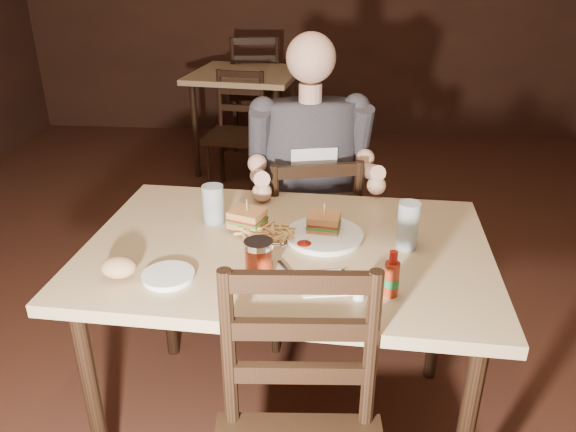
# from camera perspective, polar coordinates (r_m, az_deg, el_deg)

# --- Properties ---
(room_shell) EXTENTS (7.00, 7.00, 7.00)m
(room_shell) POSITION_cam_1_polar(r_m,az_deg,el_deg) (1.89, 8.59, 18.18)
(room_shell) COLOR black
(room_shell) RESTS_ON ground
(main_table) EXTENTS (1.34, 0.93, 0.77)m
(main_table) POSITION_cam_1_polar(r_m,az_deg,el_deg) (1.84, -0.13, -5.00)
(main_table) COLOR tan
(main_table) RESTS_ON ground
(bg_table) EXTENTS (0.90, 0.90, 0.77)m
(bg_table) POSITION_cam_1_polar(r_m,az_deg,el_deg) (4.52, -4.34, 13.28)
(bg_table) COLOR tan
(bg_table) RESTS_ON ground
(chair_far) EXTENTS (0.50, 0.53, 0.89)m
(chair_far) POSITION_cam_1_polar(r_m,az_deg,el_deg) (2.50, 1.99, -2.81)
(chair_far) COLOR black
(chair_far) RESTS_ON ground
(bg_chair_far) EXTENTS (0.52, 0.56, 0.98)m
(bg_chair_far) POSITION_cam_1_polar(r_m,az_deg,el_deg) (5.10, -3.33, 12.53)
(bg_chair_far) COLOR black
(bg_chair_far) RESTS_ON ground
(bg_chair_near) EXTENTS (0.44, 0.47, 0.85)m
(bg_chair_near) POSITION_cam_1_polar(r_m,az_deg,el_deg) (4.06, -5.39, 8.13)
(bg_chair_near) COLOR black
(bg_chair_near) RESTS_ON ground
(diner) EXTENTS (0.59, 0.51, 0.89)m
(diner) POSITION_cam_1_polar(r_m,az_deg,el_deg) (2.28, 2.36, 6.90)
(diner) COLOR #36343A
(diner) RESTS_ON chair_far
(dinner_plate) EXTENTS (0.26, 0.26, 0.01)m
(dinner_plate) POSITION_cam_1_polar(r_m,az_deg,el_deg) (1.85, 3.69, -2.09)
(dinner_plate) COLOR white
(dinner_plate) RESTS_ON main_table
(sandwich_left) EXTENTS (0.13, 0.12, 0.10)m
(sandwich_left) POSITION_cam_1_polar(r_m,az_deg,el_deg) (1.88, -4.18, 0.27)
(sandwich_left) COLOR tan
(sandwich_left) RESTS_ON dinner_plate
(sandwich_right) EXTENTS (0.11, 0.10, 0.09)m
(sandwich_right) POSITION_cam_1_polar(r_m,az_deg,el_deg) (1.85, 3.68, -0.25)
(sandwich_right) COLOR tan
(sandwich_right) RESTS_ON dinner_plate
(fries_pile) EXTENTS (0.25, 0.18, 0.04)m
(fries_pile) POSITION_cam_1_polar(r_m,az_deg,el_deg) (1.83, -2.03, -1.39)
(fries_pile) COLOR tan
(fries_pile) RESTS_ON dinner_plate
(ketchup_dollop) EXTENTS (0.05, 0.05, 0.01)m
(ketchup_dollop) POSITION_cam_1_polar(r_m,az_deg,el_deg) (1.77, 1.64, -2.82)
(ketchup_dollop) COLOR maroon
(ketchup_dollop) RESTS_ON dinner_plate
(glass_left) EXTENTS (0.08, 0.08, 0.14)m
(glass_left) POSITION_cam_1_polar(r_m,az_deg,el_deg) (1.95, -7.59, 1.19)
(glass_left) COLOR silver
(glass_left) RESTS_ON main_table
(glass_right) EXTENTS (0.07, 0.07, 0.16)m
(glass_right) POSITION_cam_1_polar(r_m,az_deg,el_deg) (1.80, 12.08, -0.97)
(glass_right) COLOR silver
(glass_right) RESTS_ON main_table
(hot_sauce) EXTENTS (0.04, 0.04, 0.14)m
(hot_sauce) POSITION_cam_1_polar(r_m,az_deg,el_deg) (1.55, 10.51, -5.76)
(hot_sauce) COLOR maroon
(hot_sauce) RESTS_ON main_table
(salt_shaker) EXTENTS (0.03, 0.03, 0.06)m
(salt_shaker) POSITION_cam_1_polar(r_m,az_deg,el_deg) (1.54, 7.24, -7.48)
(salt_shaker) COLOR white
(salt_shaker) RESTS_ON main_table
(syrup_dispenser) EXTENTS (0.09, 0.09, 0.11)m
(syrup_dispenser) POSITION_cam_1_polar(r_m,az_deg,el_deg) (1.63, -2.99, -4.28)
(syrup_dispenser) COLOR maroon
(syrup_dispenser) RESTS_ON main_table
(napkin) EXTENTS (0.17, 0.16, 0.00)m
(napkin) POSITION_cam_1_polar(r_m,az_deg,el_deg) (1.61, 3.88, -6.79)
(napkin) COLOR white
(napkin) RESTS_ON main_table
(knife) EXTENTS (0.10, 0.17, 0.00)m
(knife) POSITION_cam_1_polar(r_m,az_deg,el_deg) (1.63, 0.41, -6.12)
(knife) COLOR silver
(knife) RESTS_ON napkin
(fork) EXTENTS (0.06, 0.14, 0.00)m
(fork) POSITION_cam_1_polar(r_m,az_deg,el_deg) (1.61, 4.73, -6.64)
(fork) COLOR silver
(fork) RESTS_ON napkin
(side_plate) EXTENTS (0.16, 0.16, 0.01)m
(side_plate) POSITION_cam_1_polar(r_m,az_deg,el_deg) (1.67, -12.06, -6.06)
(side_plate) COLOR white
(side_plate) RESTS_ON main_table
(bread_roll) EXTENTS (0.11, 0.09, 0.06)m
(bread_roll) POSITION_cam_1_polar(r_m,az_deg,el_deg) (1.68, -16.82, -5.00)
(bread_roll) COLOR tan
(bread_roll) RESTS_ON side_plate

